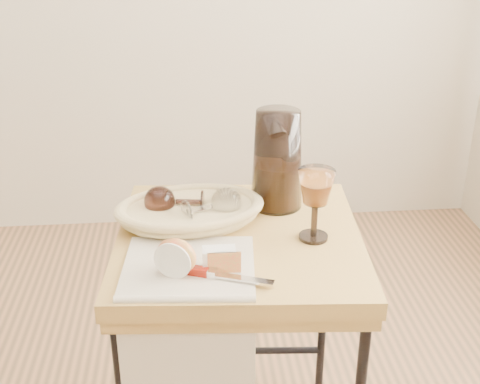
{
  "coord_description": "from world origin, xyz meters",
  "views": [
    {
      "loc": [
        0.4,
        -1.03,
        1.45
      ],
      "look_at": [
        0.52,
        0.26,
        0.85
      ],
      "focal_mm": 47.4,
      "sensor_mm": 36.0,
      "label": 1
    }
  ],
  "objects_px": {
    "side_table": "(239,358)",
    "wine_goblet": "(315,205)",
    "apple_half": "(176,256)",
    "tea_towel": "(189,266)",
    "pitcher": "(277,159)",
    "bread_basket": "(190,213)",
    "table_knife": "(216,273)",
    "goblet_lying_b": "(210,206)",
    "goblet_lying_a": "(178,202)"
  },
  "relations": [
    {
      "from": "side_table",
      "to": "wine_goblet",
      "type": "relative_size",
      "value": 4.19
    },
    {
      "from": "side_table",
      "to": "apple_half",
      "type": "bearing_deg",
      "value": -131.27
    },
    {
      "from": "tea_towel",
      "to": "wine_goblet",
      "type": "height_order",
      "value": "wine_goblet"
    },
    {
      "from": "tea_towel",
      "to": "pitcher",
      "type": "height_order",
      "value": "pitcher"
    },
    {
      "from": "bread_basket",
      "to": "apple_half",
      "type": "distance_m",
      "value": 0.24
    },
    {
      "from": "bread_basket",
      "to": "table_knife",
      "type": "distance_m",
      "value": 0.27
    },
    {
      "from": "goblet_lying_b",
      "to": "pitcher",
      "type": "xyz_separation_m",
      "value": [
        0.18,
        0.1,
        0.08
      ]
    },
    {
      "from": "bread_basket",
      "to": "goblet_lying_a",
      "type": "bearing_deg",
      "value": 145.15
    },
    {
      "from": "goblet_lying_a",
      "to": "table_knife",
      "type": "xyz_separation_m",
      "value": [
        0.08,
        -0.28,
        -0.04
      ]
    },
    {
      "from": "tea_towel",
      "to": "goblet_lying_a",
      "type": "xyz_separation_m",
      "value": [
        -0.02,
        0.23,
        0.05
      ]
    },
    {
      "from": "side_table",
      "to": "goblet_lying_a",
      "type": "distance_m",
      "value": 0.45
    },
    {
      "from": "bread_basket",
      "to": "pitcher",
      "type": "relative_size",
      "value": 1.1
    },
    {
      "from": "apple_half",
      "to": "wine_goblet",
      "type": "bearing_deg",
      "value": 45.17
    },
    {
      "from": "apple_half",
      "to": "bread_basket",
      "type": "bearing_deg",
      "value": 105.09
    },
    {
      "from": "apple_half",
      "to": "pitcher",
      "type": "bearing_deg",
      "value": 73.83
    },
    {
      "from": "tea_towel",
      "to": "goblet_lying_a",
      "type": "distance_m",
      "value": 0.23
    },
    {
      "from": "goblet_lying_a",
      "to": "pitcher",
      "type": "bearing_deg",
      "value": -159.07
    },
    {
      "from": "tea_towel",
      "to": "pitcher",
      "type": "bearing_deg",
      "value": 55.96
    },
    {
      "from": "goblet_lying_b",
      "to": "apple_half",
      "type": "relative_size",
      "value": 1.4
    },
    {
      "from": "wine_goblet",
      "to": "side_table",
      "type": "bearing_deg",
      "value": 168.67
    },
    {
      "from": "tea_towel",
      "to": "apple_half",
      "type": "relative_size",
      "value": 3.19
    },
    {
      "from": "side_table",
      "to": "apple_half",
      "type": "xyz_separation_m",
      "value": [
        -0.15,
        -0.17,
        0.41
      ]
    },
    {
      "from": "bread_basket",
      "to": "apple_half",
      "type": "relative_size",
      "value": 3.66
    },
    {
      "from": "goblet_lying_a",
      "to": "wine_goblet",
      "type": "distance_m",
      "value": 0.34
    },
    {
      "from": "tea_towel",
      "to": "wine_goblet",
      "type": "bearing_deg",
      "value": 23.98
    },
    {
      "from": "side_table",
      "to": "pitcher",
      "type": "bearing_deg",
      "value": 54.26
    },
    {
      "from": "side_table",
      "to": "wine_goblet",
      "type": "xyz_separation_m",
      "value": [
        0.17,
        -0.03,
        0.45
      ]
    },
    {
      "from": "table_knife",
      "to": "wine_goblet",
      "type": "bearing_deg",
      "value": 53.77
    },
    {
      "from": "apple_half",
      "to": "table_knife",
      "type": "xyz_separation_m",
      "value": [
        0.08,
        -0.02,
        -0.03
      ]
    },
    {
      "from": "tea_towel",
      "to": "table_knife",
      "type": "xyz_separation_m",
      "value": [
        0.06,
        -0.05,
        0.01
      ]
    },
    {
      "from": "pitcher",
      "to": "table_knife",
      "type": "distance_m",
      "value": 0.4
    },
    {
      "from": "side_table",
      "to": "tea_towel",
      "type": "distance_m",
      "value": 0.41
    },
    {
      "from": "bread_basket",
      "to": "tea_towel",
      "type": "bearing_deg",
      "value": -100.1
    },
    {
      "from": "goblet_lying_a",
      "to": "table_knife",
      "type": "distance_m",
      "value": 0.29
    },
    {
      "from": "tea_towel",
      "to": "apple_half",
      "type": "bearing_deg",
      "value": -126.88
    },
    {
      "from": "goblet_lying_b",
      "to": "pitcher",
      "type": "bearing_deg",
      "value": 5.61
    },
    {
      "from": "bread_basket",
      "to": "goblet_lying_b",
      "type": "bearing_deg",
      "value": -30.08
    },
    {
      "from": "wine_goblet",
      "to": "table_knife",
      "type": "distance_m",
      "value": 0.29
    },
    {
      "from": "side_table",
      "to": "wine_goblet",
      "type": "height_order",
      "value": "wine_goblet"
    },
    {
      "from": "table_knife",
      "to": "tea_towel",
      "type": "bearing_deg",
      "value": 157.27
    },
    {
      "from": "side_table",
      "to": "pitcher",
      "type": "xyz_separation_m",
      "value": [
        0.11,
        0.15,
        0.49
      ]
    },
    {
      "from": "side_table",
      "to": "bread_basket",
      "type": "relative_size",
      "value": 2.27
    },
    {
      "from": "bread_basket",
      "to": "wine_goblet",
      "type": "relative_size",
      "value": 1.85
    },
    {
      "from": "tea_towel",
      "to": "goblet_lying_a",
      "type": "height_order",
      "value": "goblet_lying_a"
    },
    {
      "from": "goblet_lying_b",
      "to": "wine_goblet",
      "type": "xyz_separation_m",
      "value": [
        0.24,
        -0.09,
        0.04
      ]
    },
    {
      "from": "bread_basket",
      "to": "table_knife",
      "type": "bearing_deg",
      "value": -87.72
    },
    {
      "from": "goblet_lying_a",
      "to": "goblet_lying_b",
      "type": "height_order",
      "value": "same"
    },
    {
      "from": "goblet_lying_a",
      "to": "goblet_lying_b",
      "type": "relative_size",
      "value": 1.01
    },
    {
      "from": "goblet_lying_a",
      "to": "apple_half",
      "type": "distance_m",
      "value": 0.25
    },
    {
      "from": "side_table",
      "to": "wine_goblet",
      "type": "distance_m",
      "value": 0.49
    }
  ]
}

